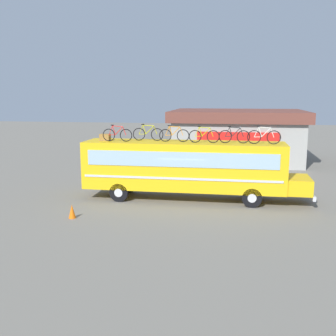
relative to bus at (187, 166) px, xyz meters
name	(u,v)px	position (x,y,z in m)	size (l,w,h in m)	color
ground_plane	(183,199)	(-0.21, 0.00, -1.89)	(120.00, 120.00, 0.00)	slate
bus	(187,166)	(0.00, 0.00, 0.00)	(12.49, 2.43, 3.25)	yellow
luggage_bag_1	(105,137)	(-4.66, -0.11, 1.55)	(0.55, 0.44, 0.39)	olive
rooftop_bicycle_1	(117,134)	(-3.87, -0.32, 1.74)	(1.69, 0.44, 0.93)	black
rooftop_bicycle_2	(148,134)	(-2.28, 0.34, 1.74)	(1.76, 0.44, 0.94)	black
rooftop_bicycle_3	(174,135)	(-0.74, 0.05, 1.73)	(1.68, 0.44, 0.92)	black
rooftop_bicycle_4	(204,136)	(0.93, -0.20, 1.73)	(1.66, 0.44, 0.91)	black
rooftop_bicycle_5	(234,136)	(2.54, -0.09, 1.74)	(1.66, 0.44, 0.93)	black
rooftop_bicycle_6	(264,137)	(4.08, -0.26, 1.75)	(1.74, 0.44, 0.96)	black
roadside_building	(237,135)	(2.80, 14.35, 0.38)	(11.47, 9.00, 4.44)	#9E9E99
traffic_cone	(72,211)	(-4.99, -4.37, -1.56)	(0.34, 0.34, 0.66)	orange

